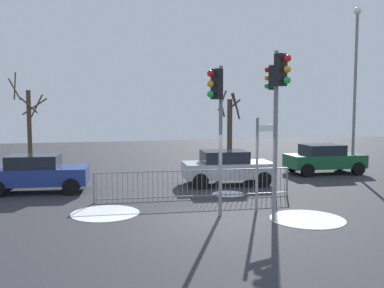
% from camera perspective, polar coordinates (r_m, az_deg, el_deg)
% --- Properties ---
extents(ground_plane, '(60.00, 60.00, 0.00)m').
position_cam_1_polar(ground_plane, '(12.60, 3.73, -10.27)').
color(ground_plane, '#2D2D33').
extents(traffic_light_rear_left, '(0.38, 0.54, 4.92)m').
position_cam_1_polar(traffic_light_rear_left, '(12.11, 11.85, 6.21)').
color(traffic_light_rear_left, slate).
rests_on(traffic_light_rear_left, ground).
extents(traffic_light_foreground_right, '(0.45, 0.48, 4.97)m').
position_cam_1_polar(traffic_light_foreground_right, '(15.87, 11.06, 6.04)').
color(traffic_light_foreground_right, slate).
rests_on(traffic_light_foreground_right, ground).
extents(traffic_light_foreground_left, '(0.53, 0.39, 4.56)m').
position_cam_1_polar(traffic_light_foreground_left, '(12.55, 3.46, 5.11)').
color(traffic_light_foreground_left, slate).
rests_on(traffic_light_foreground_left, ground).
extents(direction_sign_post, '(0.76, 0.30, 3.01)m').
position_cam_1_polar(direction_sign_post, '(13.57, 9.07, -1.96)').
color(direction_sign_post, slate).
rests_on(direction_sign_post, ground).
extents(pedestrian_guard_railing, '(7.17, 0.51, 1.07)m').
position_cam_1_polar(pedestrian_guard_railing, '(15.17, 0.37, -5.50)').
color(pedestrian_guard_railing, slate).
rests_on(pedestrian_guard_railing, ground).
extents(car_silver_near, '(3.92, 2.17, 1.47)m').
position_cam_1_polar(car_silver_near, '(18.09, 4.76, -3.13)').
color(car_silver_near, '#B2B5BA').
rests_on(car_silver_near, ground).
extents(car_blue_far, '(3.96, 2.25, 1.47)m').
position_cam_1_polar(car_blue_far, '(17.53, -20.37, -3.69)').
color(car_blue_far, navy).
rests_on(car_blue_far, ground).
extents(car_green_mid, '(3.87, 2.07, 1.47)m').
position_cam_1_polar(car_green_mid, '(22.03, 17.57, -1.89)').
color(car_green_mid, '#195933').
rests_on(car_green_mid, ground).
extents(street_lamp, '(0.36, 0.36, 8.21)m').
position_cam_1_polar(street_lamp, '(22.42, 21.43, 8.70)').
color(street_lamp, slate).
rests_on(street_lamp, ground).
extents(bare_tree_left, '(1.51, 1.51, 4.41)m').
position_cam_1_polar(bare_tree_left, '(26.20, 5.17, 2.57)').
color(bare_tree_left, '#473828').
rests_on(bare_tree_left, ground).
extents(bare_tree_centre, '(2.00, 2.01, 5.28)m').
position_cam_1_polar(bare_tree_centre, '(24.59, -21.42, 2.67)').
color(bare_tree_centre, '#473828').
rests_on(bare_tree_centre, ground).
extents(snow_patch_kerb, '(2.22, 2.22, 0.01)m').
position_cam_1_polar(snow_patch_kerb, '(13.08, 15.47, -9.84)').
color(snow_patch_kerb, white).
rests_on(snow_patch_kerb, ground).
extents(snow_patch_island, '(2.14, 2.14, 0.01)m').
position_cam_1_polar(snow_patch_island, '(13.56, -11.76, -9.24)').
color(snow_patch_island, white).
rests_on(snow_patch_island, ground).
extents(snow_patch_verge, '(1.23, 1.23, 0.01)m').
position_cam_1_polar(snow_patch_verge, '(16.21, 4.97, -6.81)').
color(snow_patch_verge, white).
rests_on(snow_patch_verge, ground).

